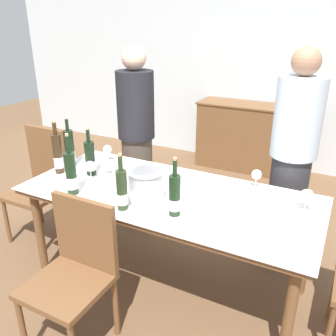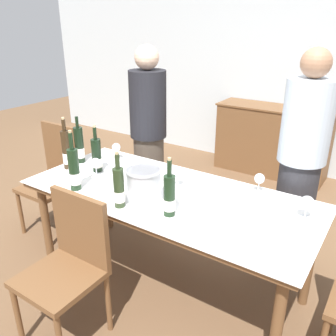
{
  "view_description": "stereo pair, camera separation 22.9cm",
  "coord_description": "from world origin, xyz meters",
  "px_view_note": "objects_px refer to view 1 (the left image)",
  "views": [
    {
      "loc": [
        0.98,
        -1.88,
        1.8
      ],
      "look_at": [
        0.0,
        0.0,
        0.92
      ],
      "focal_mm": 38.0,
      "sensor_mm": 36.0,
      "label": 1
    },
    {
      "loc": [
        1.18,
        -1.76,
        1.8
      ],
      "look_at": [
        0.0,
        0.0,
        0.92
      ],
      "focal_mm": 38.0,
      "sensor_mm": 36.0,
      "label": 2
    }
  ],
  "objects_px": {
    "wine_bottle_5": "(122,190)",
    "chair_near_front": "(75,266)",
    "ice_bucket": "(146,186)",
    "wine_bottle_3": "(90,159)",
    "wine_glass_0": "(176,173)",
    "wine_bottle_4": "(58,155)",
    "wine_glass_3": "(257,175)",
    "dining_table": "(168,202)",
    "wine_bottle_1": "(175,196)",
    "wine_glass_5": "(307,197)",
    "wine_glass_4": "(90,166)",
    "wine_bottle_2": "(70,149)",
    "person_guest_left": "(291,164)",
    "chair_left_end": "(42,178)",
    "wine_glass_1": "(107,150)",
    "sideboard_cabinet": "(251,137)",
    "wine_bottle_0": "(71,174)",
    "wine_glass_2": "(104,163)",
    "person_host": "(137,138)"
  },
  "relations": [
    {
      "from": "wine_bottle_5",
      "to": "chair_near_front",
      "type": "height_order",
      "value": "wine_bottle_5"
    },
    {
      "from": "ice_bucket",
      "to": "chair_near_front",
      "type": "height_order",
      "value": "ice_bucket"
    },
    {
      "from": "wine_bottle_3",
      "to": "wine_glass_0",
      "type": "height_order",
      "value": "wine_bottle_3"
    },
    {
      "from": "wine_bottle_4",
      "to": "wine_glass_3",
      "type": "distance_m",
      "value": 1.44
    },
    {
      "from": "dining_table",
      "to": "wine_glass_0",
      "type": "bearing_deg",
      "value": 92.35
    },
    {
      "from": "wine_bottle_1",
      "to": "wine_bottle_4",
      "type": "distance_m",
      "value": 1.06
    },
    {
      "from": "dining_table",
      "to": "wine_glass_5",
      "type": "xyz_separation_m",
      "value": [
        0.84,
        0.17,
        0.16
      ]
    },
    {
      "from": "dining_table",
      "to": "ice_bucket",
      "type": "relative_size",
      "value": 8.58
    },
    {
      "from": "dining_table",
      "to": "wine_glass_4",
      "type": "bearing_deg",
      "value": -175.29
    },
    {
      "from": "wine_bottle_1",
      "to": "wine_bottle_2",
      "type": "distance_m",
      "value": 1.11
    },
    {
      "from": "chair_near_front",
      "to": "person_guest_left",
      "type": "relative_size",
      "value": 0.54
    },
    {
      "from": "chair_left_end",
      "to": "person_guest_left",
      "type": "relative_size",
      "value": 0.59
    },
    {
      "from": "wine_bottle_1",
      "to": "person_guest_left",
      "type": "relative_size",
      "value": 0.22
    },
    {
      "from": "wine_bottle_4",
      "to": "wine_glass_1",
      "type": "distance_m",
      "value": 0.4
    },
    {
      "from": "sideboard_cabinet",
      "to": "wine_bottle_0",
      "type": "bearing_deg",
      "value": -99.88
    },
    {
      "from": "dining_table",
      "to": "chair_left_end",
      "type": "distance_m",
      "value": 1.29
    },
    {
      "from": "wine_bottle_4",
      "to": "wine_glass_3",
      "type": "relative_size",
      "value": 2.97
    },
    {
      "from": "wine_glass_3",
      "to": "chair_left_end",
      "type": "xyz_separation_m",
      "value": [
        -1.77,
        -0.25,
        -0.29
      ]
    },
    {
      "from": "wine_bottle_4",
      "to": "wine_bottle_3",
      "type": "bearing_deg",
      "value": 20.14
    },
    {
      "from": "wine_bottle_3",
      "to": "wine_glass_4",
      "type": "relative_size",
      "value": 2.68
    },
    {
      "from": "sideboard_cabinet",
      "to": "wine_bottle_0",
      "type": "height_order",
      "value": "wine_bottle_0"
    },
    {
      "from": "wine_bottle_2",
      "to": "wine_bottle_4",
      "type": "bearing_deg",
      "value": -83.24
    },
    {
      "from": "wine_glass_3",
      "to": "wine_glass_2",
      "type": "bearing_deg",
      "value": -163.65
    },
    {
      "from": "wine_glass_1",
      "to": "sideboard_cabinet",
      "type": "bearing_deg",
      "value": 73.82
    },
    {
      "from": "wine_bottle_0",
      "to": "person_guest_left",
      "type": "xyz_separation_m",
      "value": [
        1.22,
        0.97,
        -0.05
      ]
    },
    {
      "from": "wine_glass_0",
      "to": "chair_near_front",
      "type": "bearing_deg",
      "value": -106.76
    },
    {
      "from": "person_guest_left",
      "to": "wine_glass_0",
      "type": "bearing_deg",
      "value": -140.73
    },
    {
      "from": "dining_table",
      "to": "person_guest_left",
      "type": "distance_m",
      "value": 0.96
    },
    {
      "from": "dining_table",
      "to": "person_host",
      "type": "xyz_separation_m",
      "value": [
        -0.7,
        0.73,
        0.14
      ]
    },
    {
      "from": "wine_bottle_4",
      "to": "chair_near_front",
      "type": "bearing_deg",
      "value": -42.94
    },
    {
      "from": "wine_bottle_2",
      "to": "wine_bottle_3",
      "type": "distance_m",
      "value": 0.26
    },
    {
      "from": "wine_bottle_1",
      "to": "person_host",
      "type": "distance_m",
      "value": 1.3
    },
    {
      "from": "wine_glass_3",
      "to": "wine_glass_4",
      "type": "height_order",
      "value": "wine_glass_3"
    },
    {
      "from": "wine_bottle_2",
      "to": "wine_glass_3",
      "type": "xyz_separation_m",
      "value": [
        1.4,
        0.27,
        -0.04
      ]
    },
    {
      "from": "ice_bucket",
      "to": "wine_glass_1",
      "type": "relative_size",
      "value": 1.68
    },
    {
      "from": "sideboard_cabinet",
      "to": "chair_left_end",
      "type": "relative_size",
      "value": 1.42
    },
    {
      "from": "wine_glass_2",
      "to": "chair_near_front",
      "type": "bearing_deg",
      "value": -67.0
    },
    {
      "from": "wine_bottle_4",
      "to": "person_host",
      "type": "bearing_deg",
      "value": 77.39
    },
    {
      "from": "sideboard_cabinet",
      "to": "wine_bottle_4",
      "type": "bearing_deg",
      "value": -107.8
    },
    {
      "from": "wine_bottle_1",
      "to": "sideboard_cabinet",
      "type": "bearing_deg",
      "value": 95.24
    },
    {
      "from": "wine_bottle_3",
      "to": "wine_glass_5",
      "type": "bearing_deg",
      "value": 6.04
    },
    {
      "from": "sideboard_cabinet",
      "to": "wine_bottle_0",
      "type": "relative_size",
      "value": 3.31
    },
    {
      "from": "wine_glass_0",
      "to": "wine_glass_5",
      "type": "xyz_separation_m",
      "value": [
        0.85,
        0.04,
        0.0
      ]
    },
    {
      "from": "wine_bottle_1",
      "to": "wine_bottle_3",
      "type": "xyz_separation_m",
      "value": [
        -0.82,
        0.25,
        -0.0
      ]
    },
    {
      "from": "sideboard_cabinet",
      "to": "chair_near_front",
      "type": "relative_size",
      "value": 1.54
    },
    {
      "from": "wine_bottle_4",
      "to": "wine_bottle_5",
      "type": "bearing_deg",
      "value": -18.34
    },
    {
      "from": "dining_table",
      "to": "wine_glass_4",
      "type": "relative_size",
      "value": 14.61
    },
    {
      "from": "sideboard_cabinet",
      "to": "wine_bottle_3",
      "type": "distance_m",
      "value": 2.52
    },
    {
      "from": "wine_glass_1",
      "to": "person_host",
      "type": "distance_m",
      "value": 0.44
    },
    {
      "from": "person_guest_left",
      "to": "wine_bottle_5",
      "type": "bearing_deg",
      "value": -129.35
    }
  ]
}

